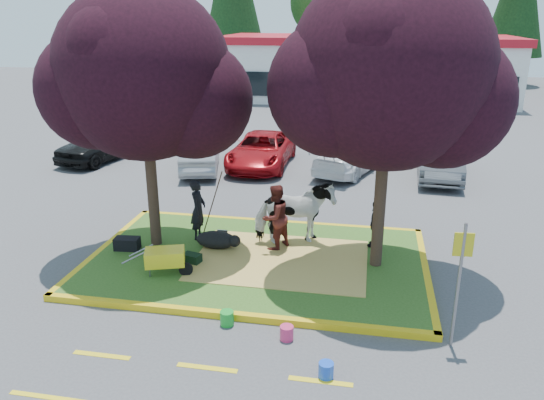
% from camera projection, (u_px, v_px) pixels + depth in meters
% --- Properties ---
extents(ground, '(90.00, 90.00, 0.00)m').
position_uv_depth(ground, '(257.00, 263.00, 13.21)').
color(ground, '#424244').
rests_on(ground, ground).
extents(median_island, '(8.00, 5.00, 0.15)m').
position_uv_depth(median_island, '(257.00, 261.00, 13.19)').
color(median_island, '#2F561B').
rests_on(median_island, ground).
extents(curb_near, '(8.30, 0.16, 0.15)m').
position_uv_depth(curb_near, '(231.00, 316.00, 10.80)').
color(curb_near, gold).
rests_on(curb_near, ground).
extents(curb_far, '(8.30, 0.16, 0.15)m').
position_uv_depth(curb_far, '(275.00, 223.00, 15.58)').
color(curb_far, gold).
rests_on(curb_far, ground).
extents(curb_left, '(0.16, 5.30, 0.15)m').
position_uv_depth(curb_left, '(105.00, 248.00, 13.89)').
color(curb_left, gold).
rests_on(curb_left, ground).
extents(curb_right, '(0.16, 5.30, 0.15)m').
position_uv_depth(curb_right, '(426.00, 275.00, 12.49)').
color(curb_right, gold).
rests_on(curb_right, ground).
extents(straw_bedding, '(4.20, 3.00, 0.01)m').
position_uv_depth(straw_bedding, '(281.00, 260.00, 13.06)').
color(straw_bedding, '#D2B456').
rests_on(straw_bedding, median_island).
extents(tree_purple_left, '(5.06, 4.20, 6.51)m').
position_uv_depth(tree_purple_left, '(144.00, 82.00, 12.60)').
color(tree_purple_left, black).
rests_on(tree_purple_left, median_island).
extents(tree_purple_right, '(5.30, 4.40, 6.82)m').
position_uv_depth(tree_purple_right, '(390.00, 79.00, 11.36)').
color(tree_purple_right, black).
rests_on(tree_purple_right, median_island).
extents(fire_lane_stripe_a, '(1.10, 0.12, 0.01)m').
position_uv_depth(fire_lane_stripe_a, '(102.00, 355.00, 9.66)').
color(fire_lane_stripe_a, yellow).
rests_on(fire_lane_stripe_a, ground).
extents(fire_lane_stripe_b, '(1.10, 0.12, 0.01)m').
position_uv_depth(fire_lane_stripe_b, '(207.00, 368.00, 9.32)').
color(fire_lane_stripe_b, yellow).
rests_on(fire_lane_stripe_b, ground).
extents(fire_lane_stripe_c, '(1.10, 0.12, 0.01)m').
position_uv_depth(fire_lane_stripe_c, '(321.00, 381.00, 8.97)').
color(fire_lane_stripe_c, yellow).
rests_on(fire_lane_stripe_c, ground).
extents(retail_building, '(20.40, 8.40, 4.40)m').
position_uv_depth(retail_building, '(365.00, 67.00, 38.07)').
color(retail_building, silver).
rests_on(retail_building, ground).
extents(cow, '(2.21, 1.54, 1.70)m').
position_uv_depth(cow, '(294.00, 213.00, 13.72)').
color(cow, white).
rests_on(cow, median_island).
extents(calf, '(1.09, 0.68, 0.45)m').
position_uv_depth(calf, '(216.00, 240.00, 13.66)').
color(calf, black).
rests_on(calf, median_island).
extents(handler, '(0.40, 0.60, 1.63)m').
position_uv_depth(handler, '(198.00, 209.00, 14.10)').
color(handler, black).
rests_on(handler, median_island).
extents(visitor_a, '(1.00, 1.05, 1.71)m').
position_uv_depth(visitor_a, '(275.00, 217.00, 13.45)').
color(visitor_a, '#4E1A16').
rests_on(visitor_a, median_island).
extents(visitor_b, '(0.48, 0.79, 1.26)m').
position_uv_depth(visitor_b, '(375.00, 223.00, 13.65)').
color(visitor_b, black).
rests_on(visitor_b, median_island).
extents(wheelbarrow, '(1.61, 0.79, 0.61)m').
position_uv_depth(wheelbarrow, '(165.00, 257.00, 12.23)').
color(wheelbarrow, black).
rests_on(wheelbarrow, median_island).
extents(gear_bag_dark, '(0.66, 0.40, 0.32)m').
position_uv_depth(gear_bag_dark, '(127.00, 244.00, 13.60)').
color(gear_bag_dark, black).
rests_on(gear_bag_dark, median_island).
extents(gear_bag_green, '(0.48, 0.37, 0.23)m').
position_uv_depth(gear_bag_green, '(192.00, 258.00, 12.89)').
color(gear_bag_green, black).
rests_on(gear_bag_green, median_island).
extents(sign_post, '(0.35, 0.06, 2.46)m').
position_uv_depth(sign_post, '(460.00, 273.00, 9.45)').
color(sign_post, slate).
rests_on(sign_post, ground).
extents(bucket_green, '(0.33, 0.33, 0.30)m').
position_uv_depth(bucket_green, '(227.00, 318.00, 10.57)').
color(bucket_green, '#179829').
rests_on(bucket_green, ground).
extents(bucket_pink, '(0.30, 0.30, 0.28)m').
position_uv_depth(bucket_pink, '(287.00, 333.00, 10.10)').
color(bucket_pink, '#CA2C5F').
rests_on(bucket_pink, ground).
extents(bucket_blue, '(0.35, 0.35, 0.28)m').
position_uv_depth(bucket_blue, '(326.00, 370.00, 9.04)').
color(bucket_blue, blue).
rests_on(bucket_blue, ground).
extents(car_black, '(2.74, 4.76, 1.52)m').
position_uv_depth(car_black, '(102.00, 142.00, 22.44)').
color(car_black, black).
rests_on(car_black, ground).
extents(car_silver, '(2.28, 4.12, 1.29)m').
position_uv_depth(car_silver, '(200.00, 154.00, 20.88)').
color(car_silver, gray).
rests_on(car_silver, ground).
extents(car_red, '(2.27, 4.83, 1.34)m').
position_uv_depth(car_red, '(262.00, 150.00, 21.44)').
color(car_red, '#A40D13').
rests_on(car_red, ground).
extents(car_white, '(3.09, 4.57, 1.23)m').
position_uv_depth(car_white, '(349.00, 157.00, 20.63)').
color(car_white, white).
rests_on(car_white, ground).
extents(car_grey, '(1.80, 4.52, 1.46)m').
position_uv_depth(car_grey, '(440.00, 158.00, 20.01)').
color(car_grey, '#53565A').
rests_on(car_grey, ground).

